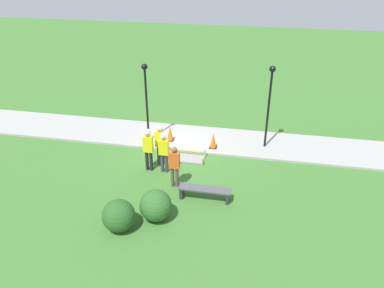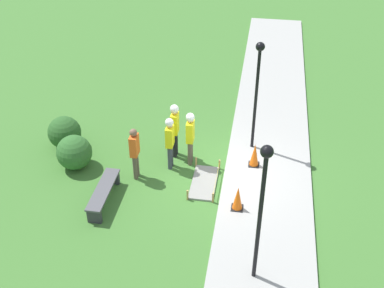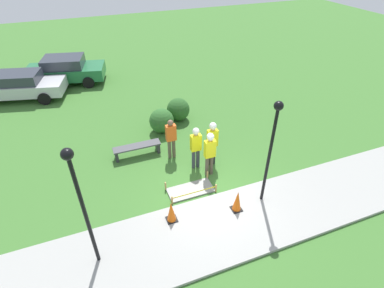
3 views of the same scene
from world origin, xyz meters
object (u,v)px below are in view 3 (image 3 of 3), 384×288
object	(u,v)px
bystander_in_orange_shirt	(171,137)
parked_car_silver	(19,86)
worker_trainee	(212,140)
lamppost_far	(79,195)
parked_car_green	(65,70)
worker_supervisor	(196,144)
worker_assistant	(210,150)
lamppost_near	(272,140)
park_bench	(137,148)
traffic_cone_near_patch	(171,212)
traffic_cone_far_patch	(237,201)

from	to	relation	value
bystander_in_orange_shirt	parked_car_silver	distance (m)	10.17
worker_trainee	lamppost_far	bearing A→B (deg)	-148.91
bystander_in_orange_shirt	parked_car_green	size ratio (longest dim) A/B	0.36
worker_supervisor	parked_car_silver	bearing A→B (deg)	126.87
worker_assistant	lamppost_near	distance (m)	2.65
worker_trainee	parked_car_silver	bearing A→B (deg)	129.38
parked_car_green	parked_car_silver	distance (m)	2.82
worker_trainee	parked_car_green	world-z (taller)	worker_trainee
worker_supervisor	parked_car_green	xyz separation A→B (m)	(-4.34, 10.45, -0.27)
parked_car_silver	worker_trainee	bearing A→B (deg)	-36.50
park_bench	parked_car_silver	size ratio (longest dim) A/B	0.39
park_bench	traffic_cone_near_patch	bearing A→B (deg)	-86.56
bystander_in_orange_shirt	worker_trainee	bearing A→B (deg)	-36.06
worker_supervisor	lamppost_near	world-z (taller)	lamppost_near
park_bench	worker_assistant	bearing A→B (deg)	-43.54
traffic_cone_near_patch	parked_car_silver	size ratio (longest dim) A/B	0.15
worker_assistant	lamppost_far	size ratio (longest dim) A/B	0.49
worker_trainee	lamppost_far	xyz separation A→B (m)	(-4.75, -2.87, 1.46)
worker_supervisor	worker_trainee	size ratio (longest dim) A/B	0.95
lamppost_near	traffic_cone_near_patch	bearing A→B (deg)	175.90
park_bench	bystander_in_orange_shirt	size ratio (longest dim) A/B	1.09
worker_assistant	park_bench	bearing A→B (deg)	136.46
parked_car_silver	park_bench	bearing A→B (deg)	-43.05
lamppost_far	parked_car_green	xyz separation A→B (m)	(-0.25, 13.34, -1.81)
traffic_cone_near_patch	park_bench	xyz separation A→B (m)	(-0.23, 3.86, -0.12)
parked_car_green	parked_car_silver	world-z (taller)	parked_car_green
traffic_cone_near_patch	park_bench	distance (m)	3.87
worker_supervisor	lamppost_near	distance (m)	3.25
worker_supervisor	parked_car_green	size ratio (longest dim) A/B	0.37
worker_assistant	lamppost_near	size ratio (longest dim) A/B	0.50
lamppost_far	bystander_in_orange_shirt	bearing A→B (deg)	48.38
park_bench	lamppost_far	world-z (taller)	lamppost_far
traffic_cone_near_patch	lamppost_far	size ratio (longest dim) A/B	0.20
bystander_in_orange_shirt	traffic_cone_far_patch	bearing A→B (deg)	-73.28
parked_car_silver	lamppost_near	bearing A→B (deg)	-40.45
park_bench	parked_car_green	world-z (taller)	parked_car_green
traffic_cone_far_patch	parked_car_green	distance (m)	13.92
worker_trainee	traffic_cone_near_patch	bearing A→B (deg)	-136.73
worker_assistant	parked_car_silver	xyz separation A→B (m)	(-7.11, 9.66, -0.36)
worker_trainee	traffic_cone_far_patch	bearing A→B (deg)	-95.74
traffic_cone_far_patch	bystander_in_orange_shirt	bearing A→B (deg)	106.72
worker_assistant	lamppost_near	world-z (taller)	lamppost_near
traffic_cone_near_patch	parked_car_silver	xyz separation A→B (m)	(-5.06, 11.35, 0.30)
parked_car_silver	bystander_in_orange_shirt	bearing A→B (deg)	-38.85
park_bench	worker_assistant	size ratio (longest dim) A/B	1.03
traffic_cone_far_patch	lamppost_near	bearing A→B (deg)	6.83
traffic_cone_near_patch	bystander_in_orange_shirt	bearing A→B (deg)	71.86
worker_supervisor	lamppost_far	size ratio (longest dim) A/B	0.47
traffic_cone_near_patch	worker_supervisor	xyz separation A→B (m)	(1.74, 2.29, 0.62)
park_bench	worker_supervisor	xyz separation A→B (m)	(1.97, -1.58, 0.74)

